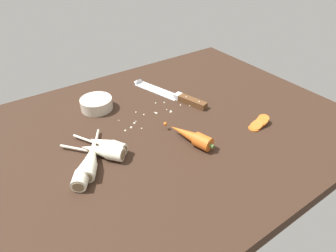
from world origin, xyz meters
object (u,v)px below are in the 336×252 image
object	(u,v)px
whole_carrot	(191,136)
parsnip_mid_right	(107,145)
parsnip_front	(91,159)
chefs_knife	(166,93)
parsnip_back	(84,169)
prep_bowl	(96,103)
parsnip_mid_left	(102,151)
carrot_slice_stack	(259,123)

from	to	relation	value
whole_carrot	parsnip_mid_right	size ratio (longest dim) A/B	1.03
whole_carrot	parsnip_front	size ratio (longest dim) A/B	0.92
parsnip_mid_right	whole_carrot	bearing A→B (deg)	-25.74
chefs_knife	parsnip_back	distance (cm)	47.75
prep_bowl	parsnip_back	bearing A→B (deg)	-119.09
parsnip_mid_left	parsnip_back	xyz separation A→B (cm)	(-6.77, -4.00, 0.00)
parsnip_front	carrot_slice_stack	distance (cm)	53.27
parsnip_back	whole_carrot	bearing A→B (deg)	-9.08
whole_carrot	parsnip_back	size ratio (longest dim) A/B	1.03
chefs_knife	parsnip_front	xyz separation A→B (cm)	(-38.68, -20.84, 1.33)
carrot_slice_stack	prep_bowl	size ratio (longest dim) A/B	0.78
whole_carrot	prep_bowl	world-z (taller)	whole_carrot
parsnip_mid_right	carrot_slice_stack	distance (cm)	48.36
parsnip_front	parsnip_back	size ratio (longest dim) A/B	1.13
parsnip_mid_right	parsnip_back	size ratio (longest dim) A/B	1.00
parsnip_back	prep_bowl	xyz separation A→B (cm)	(15.87, 28.51, 0.17)
chefs_knife	parsnip_back	world-z (taller)	parsnip_back
parsnip_front	parsnip_back	xyz separation A→B (cm)	(-2.95, -2.51, 0.00)
chefs_knife	whole_carrot	size ratio (longest dim) A/B	1.92
parsnip_front	carrot_slice_stack	world-z (taller)	parsnip_front
carrot_slice_stack	prep_bowl	world-z (taller)	prep_bowl
whole_carrot	carrot_slice_stack	xyz separation A→B (cm)	(23.15, -6.01, -1.13)
parsnip_front	parsnip_mid_right	bearing A→B (deg)	27.42
parsnip_mid_left	carrot_slice_stack	bearing A→B (deg)	-17.47
whole_carrot	parsnip_back	world-z (taller)	whole_carrot
chefs_knife	parsnip_front	bearing A→B (deg)	-151.68
parsnip_mid_right	prep_bowl	world-z (taller)	same
parsnip_mid_right	prep_bowl	distance (cm)	23.79
whole_carrot	carrot_slice_stack	distance (cm)	23.94
parsnip_front	parsnip_mid_left	world-z (taller)	same
whole_carrot	prep_bowl	size ratio (longest dim) A/B	1.62
parsnip_mid_left	parsnip_back	distance (cm)	7.87
parsnip_mid_left	chefs_knife	bearing A→B (deg)	29.04
parsnip_mid_left	prep_bowl	xyz separation A→B (cm)	(9.09, 24.51, 0.17)
parsnip_back	parsnip_front	bearing A→B (deg)	40.45
whole_carrot	parsnip_mid_left	xyz separation A→B (cm)	(-24.55, 9.01, -0.12)
parsnip_mid_right	prep_bowl	bearing A→B (deg)	73.48
parsnip_mid_left	carrot_slice_stack	xyz separation A→B (cm)	(47.69, -15.01, -1.01)
carrot_slice_stack	parsnip_front	bearing A→B (deg)	165.29
parsnip_front	prep_bowl	distance (cm)	29.04
parsnip_front	prep_bowl	bearing A→B (deg)	63.58
chefs_knife	whole_carrot	xyz separation A→B (cm)	(-10.31, -28.36, 1.45)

